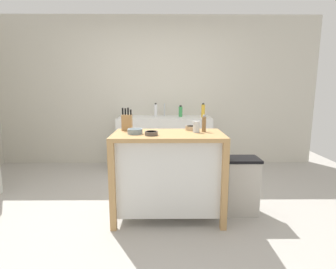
# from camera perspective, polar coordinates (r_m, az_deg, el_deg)

# --- Properties ---
(ground_plane) EXTENTS (6.70, 6.70, 0.00)m
(ground_plane) POSITION_cam_1_polar(r_m,az_deg,el_deg) (3.12, -3.82, -16.20)
(ground_plane) COLOR #ADA8A0
(ground_plane) RESTS_ON ground
(wall_back) EXTENTS (5.70, 0.10, 2.60)m
(wall_back) POSITION_cam_1_polar(r_m,az_deg,el_deg) (4.80, -2.65, 9.15)
(wall_back) COLOR beige
(wall_back) RESTS_ON ground
(kitchen_island) EXTENTS (1.14, 0.60, 0.92)m
(kitchen_island) POSITION_cam_1_polar(r_m,az_deg,el_deg) (2.82, 0.04, -7.87)
(kitchen_island) COLOR tan
(kitchen_island) RESTS_ON ground
(knife_block) EXTENTS (0.11, 0.09, 0.25)m
(knife_block) POSITION_cam_1_polar(r_m,az_deg,el_deg) (2.93, -8.83, 2.70)
(knife_block) COLOR #AD7F4C
(knife_block) RESTS_ON kitchen_island
(bowl_stoneware_deep) EXTENTS (0.15, 0.15, 0.05)m
(bowl_stoneware_deep) POSITION_cam_1_polar(r_m,az_deg,el_deg) (2.69, -7.13, 0.71)
(bowl_stoneware_deep) COLOR gray
(bowl_stoneware_deep) RESTS_ON kitchen_island
(bowl_ceramic_small) EXTENTS (0.13, 0.13, 0.04)m
(bowl_ceramic_small) POSITION_cam_1_polar(r_m,az_deg,el_deg) (2.60, -3.62, 0.30)
(bowl_ceramic_small) COLOR #564C47
(bowl_ceramic_small) RESTS_ON kitchen_island
(bowl_ceramic_wide) EXTENTS (0.14, 0.14, 0.05)m
(bowl_ceramic_wide) POSITION_cam_1_polar(r_m,az_deg,el_deg) (2.92, 5.14, 1.42)
(bowl_ceramic_wide) COLOR tan
(bowl_ceramic_wide) RESTS_ON kitchen_island
(drinking_cup) EXTENTS (0.07, 0.07, 0.12)m
(drinking_cup) POSITION_cam_1_polar(r_m,az_deg,el_deg) (2.78, 6.11, 1.68)
(drinking_cup) COLOR silver
(drinking_cup) RESTS_ON kitchen_island
(pepper_grinder) EXTENTS (0.04, 0.04, 0.18)m
(pepper_grinder) POSITION_cam_1_polar(r_m,az_deg,el_deg) (2.82, 7.76, 2.33)
(pepper_grinder) COLOR olive
(pepper_grinder) RESTS_ON kitchen_island
(trash_bin) EXTENTS (0.36, 0.28, 0.63)m
(trash_bin) POSITION_cam_1_polar(r_m,az_deg,el_deg) (3.08, 15.53, -10.50)
(trash_bin) COLOR #B7B2A8
(trash_bin) RESTS_ON ground
(sink_counter) EXTENTS (1.55, 0.60, 0.89)m
(sink_counter) POSITION_cam_1_polar(r_m,az_deg,el_deg) (4.55, -0.75, -1.74)
(sink_counter) COLOR silver
(sink_counter) RESTS_ON ground
(sink_faucet) EXTENTS (0.02, 0.02, 0.22)m
(sink_faucet) POSITION_cam_1_polar(r_m,az_deg,el_deg) (4.60, -0.76, 5.35)
(sink_faucet) COLOR #B7BCC1
(sink_faucet) RESTS_ON sink_counter
(bottle_hand_soap) EXTENTS (0.06, 0.06, 0.19)m
(bottle_hand_soap) POSITION_cam_1_polar(r_m,az_deg,el_deg) (4.52, 2.73, 4.99)
(bottle_hand_soap) COLOR green
(bottle_hand_soap) RESTS_ON sink_counter
(bottle_spray_cleaner) EXTENTS (0.06, 0.06, 0.24)m
(bottle_spray_cleaner) POSITION_cam_1_polar(r_m,az_deg,el_deg) (4.44, 7.57, 5.10)
(bottle_spray_cleaner) COLOR yellow
(bottle_spray_cleaner) RESTS_ON sink_counter
(bottle_dish_soap) EXTENTS (0.05, 0.05, 0.23)m
(bottle_dish_soap) POSITION_cam_1_polar(r_m,az_deg,el_deg) (4.56, -2.67, 5.27)
(bottle_dish_soap) COLOR white
(bottle_dish_soap) RESTS_ON sink_counter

